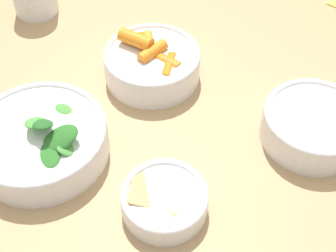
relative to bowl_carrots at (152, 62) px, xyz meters
The scene contains 5 objects.
dining_table 0.21m from the bowl_carrots, 21.62° to the right, with size 1.17×1.09×0.74m.
bowl_carrots is the anchor object (origin of this frame).
bowl_greens 0.23m from the bowl_carrots, 88.72° to the right, with size 0.20×0.20×0.08m.
bowl_beans_hotdog 0.28m from the bowl_carrots, 15.12° to the left, with size 0.15×0.15×0.05m.
bowl_cookies 0.26m from the bowl_carrots, 40.77° to the right, with size 0.12×0.12×0.04m.
Camera 1 is at (0.27, -0.34, 1.28)m, focal length 50.00 mm.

